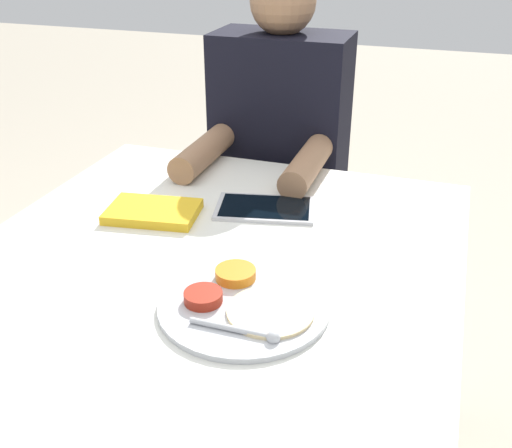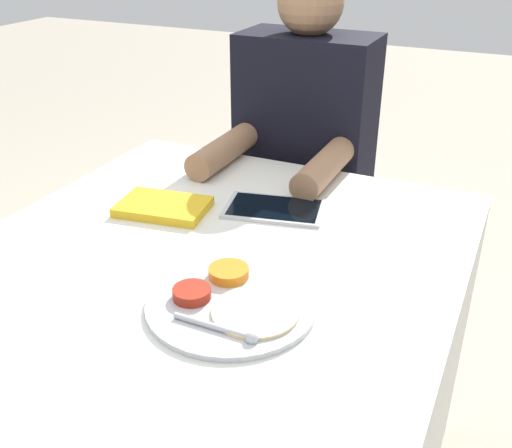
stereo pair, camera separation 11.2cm
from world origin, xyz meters
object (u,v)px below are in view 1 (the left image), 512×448
(thali_tray, at_px, (243,303))
(person_diner, at_px, (278,197))
(red_notebook, at_px, (153,212))
(tablet_device, at_px, (265,208))

(thali_tray, height_order, person_diner, person_diner)
(thali_tray, relative_size, red_notebook, 1.37)
(person_diner, bearing_deg, red_notebook, -103.16)
(tablet_device, height_order, person_diner, person_diner)
(red_notebook, distance_m, person_diner, 0.57)
(thali_tray, relative_size, tablet_device, 1.20)
(thali_tray, bearing_deg, person_diner, 102.41)
(red_notebook, relative_size, person_diner, 0.17)
(thali_tray, xyz_separation_m, tablet_device, (-0.08, 0.36, -0.00))
(thali_tray, bearing_deg, tablet_device, 102.30)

